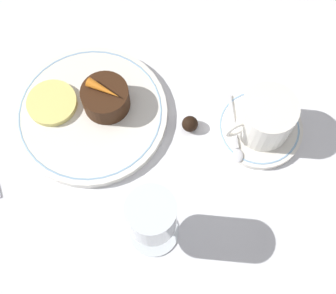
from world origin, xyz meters
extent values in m
plane|color=white|center=(0.00, 0.00, 0.00)|extent=(3.00, 3.00, 0.00)
cylinder|color=white|center=(-0.01, -0.04, 0.01)|extent=(0.24, 0.24, 0.01)
torus|color=#8CB2D1|center=(-0.01, -0.04, 0.01)|extent=(0.22, 0.22, 0.00)
cylinder|color=white|center=(-0.23, 0.08, 0.01)|extent=(0.13, 0.13, 0.01)
torus|color=#8CB2D1|center=(-0.23, 0.08, 0.01)|extent=(0.12, 0.12, 0.00)
cylinder|color=white|center=(-0.24, 0.09, 0.04)|extent=(0.08, 0.08, 0.07)
cylinder|color=brown|center=(-0.24, 0.09, 0.05)|extent=(0.07, 0.07, 0.05)
torus|color=white|center=(-0.19, 0.09, 0.05)|extent=(0.03, 0.01, 0.03)
cube|color=silver|center=(-0.20, 0.06, 0.01)|extent=(0.04, 0.09, 0.00)
ellipsoid|color=silver|center=(-0.18, 0.11, 0.01)|extent=(0.02, 0.03, 0.00)
cylinder|color=silver|center=(-0.02, 0.16, 0.00)|extent=(0.07, 0.07, 0.01)
cylinder|color=silver|center=(-0.02, 0.16, 0.03)|extent=(0.01, 0.01, 0.06)
cylinder|color=silver|center=(-0.02, 0.16, 0.10)|extent=(0.06, 0.06, 0.07)
cylinder|color=maroon|center=(-0.02, 0.16, 0.08)|extent=(0.05, 0.05, 0.04)
cylinder|color=#381E0F|center=(-0.03, -0.05, 0.03)|extent=(0.07, 0.07, 0.04)
cone|color=orange|center=(-0.03, -0.05, 0.06)|extent=(0.04, 0.05, 0.01)
cylinder|color=#EFE075|center=(0.04, -0.08, 0.02)|extent=(0.08, 0.08, 0.01)
sphere|color=black|center=(-0.14, 0.04, 0.01)|extent=(0.03, 0.03, 0.03)
camera|label=1|loc=(0.02, 0.30, 0.67)|focal=50.00mm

